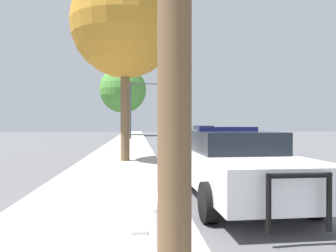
# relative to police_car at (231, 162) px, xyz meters

# --- Properties ---
(sidewalk_left) EXTENTS (3.00, 110.00, 0.13)m
(sidewalk_left) POSITION_rel_police_car_xyz_m (-2.65, -0.92, -0.68)
(sidewalk_left) COLOR #ADA89E
(sidewalk_left) RESTS_ON ground_plane
(police_car) EXTENTS (2.12, 5.42, 1.49)m
(police_car) POSITION_rel_police_car_xyz_m (0.00, 0.00, 0.00)
(police_car) COLOR white
(police_car) RESTS_ON ground_plane
(fire_hydrant) EXTENTS (0.55, 0.24, 0.70)m
(fire_hydrant) POSITION_rel_police_car_xyz_m (-1.75, -3.41, -0.25)
(fire_hydrant) COLOR white
(fire_hydrant) RESTS_ON sidewalk_left
(traffic_light) EXTENTS (4.11, 0.35, 5.32)m
(traffic_light) POSITION_rel_police_car_xyz_m (-0.99, 24.12, 3.16)
(traffic_light) COLOR #424247
(traffic_light) RESTS_ON sidewalk_left
(car_background_oncoming) EXTENTS (2.18, 4.24, 1.34)m
(car_background_oncoming) POSITION_rel_police_car_xyz_m (4.51, 24.70, -0.04)
(car_background_oncoming) COLOR silver
(car_background_oncoming) RESTS_ON ground_plane
(car_background_midblock) EXTENTS (1.98, 4.61, 1.37)m
(car_background_midblock) POSITION_rel_police_car_xyz_m (0.63, 15.68, -0.02)
(car_background_midblock) COLOR #333856
(car_background_midblock) RESTS_ON ground_plane
(tree_sidewalk_far) EXTENTS (5.91, 5.91, 8.69)m
(tree_sidewalk_far) POSITION_rel_police_car_xyz_m (-3.74, 35.18, 5.10)
(tree_sidewalk_far) COLOR #4C3823
(tree_sidewalk_far) RESTS_ON sidewalk_left
(tree_sidewalk_near) EXTENTS (4.13, 4.13, 7.32)m
(tree_sidewalk_near) POSITION_rel_police_car_xyz_m (-2.43, 5.93, 4.61)
(tree_sidewalk_near) COLOR brown
(tree_sidewalk_near) RESTS_ON sidewalk_left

